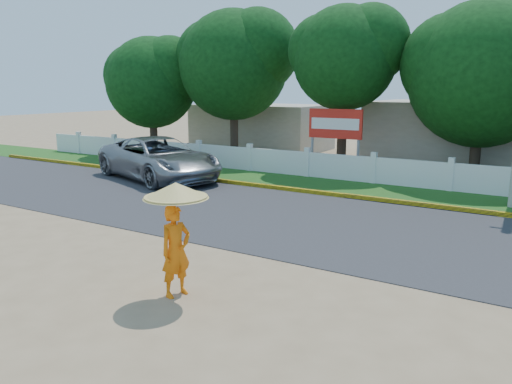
% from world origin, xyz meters
% --- Properties ---
extents(ground, '(120.00, 120.00, 0.00)m').
position_xyz_m(ground, '(0.00, 0.00, 0.00)').
color(ground, '#9E8460').
rests_on(ground, ground).
extents(road, '(60.00, 7.00, 0.02)m').
position_xyz_m(road, '(0.00, 4.50, 0.01)').
color(road, '#38383A').
rests_on(road, ground).
extents(grass_verge, '(60.00, 3.50, 0.03)m').
position_xyz_m(grass_verge, '(0.00, 9.75, 0.01)').
color(grass_verge, '#2D601E').
rests_on(grass_verge, ground).
extents(curb, '(40.00, 0.18, 0.16)m').
position_xyz_m(curb, '(0.00, 8.05, 0.08)').
color(curb, yellow).
rests_on(curb, ground).
extents(fence, '(40.00, 0.10, 1.10)m').
position_xyz_m(fence, '(0.00, 11.20, 0.55)').
color(fence, silver).
rests_on(fence, ground).
extents(building_near, '(10.00, 6.00, 3.20)m').
position_xyz_m(building_near, '(3.00, 18.00, 1.60)').
color(building_near, '#B7AD99').
rests_on(building_near, ground).
extents(building_far, '(8.00, 5.00, 2.80)m').
position_xyz_m(building_far, '(-10.00, 19.00, 1.40)').
color(building_far, '#B7AD99').
rests_on(building_far, ground).
extents(vehicle, '(7.12, 4.89, 1.81)m').
position_xyz_m(vehicle, '(-8.16, 7.34, 0.90)').
color(vehicle, gray).
rests_on(vehicle, ground).
extents(monk_with_parasol, '(1.21, 1.21, 2.20)m').
position_xyz_m(monk_with_parasol, '(0.51, -1.67, 1.43)').
color(monk_with_parasol, orange).
rests_on(monk_with_parasol, ground).
extents(billboard, '(2.50, 0.13, 2.95)m').
position_xyz_m(billboard, '(-2.19, 12.30, 2.14)').
color(billboard, gray).
rests_on(billboard, ground).
extents(tree_row, '(38.78, 7.42, 8.54)m').
position_xyz_m(tree_row, '(4.42, 13.88, 4.80)').
color(tree_row, '#473828').
rests_on(tree_row, ground).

